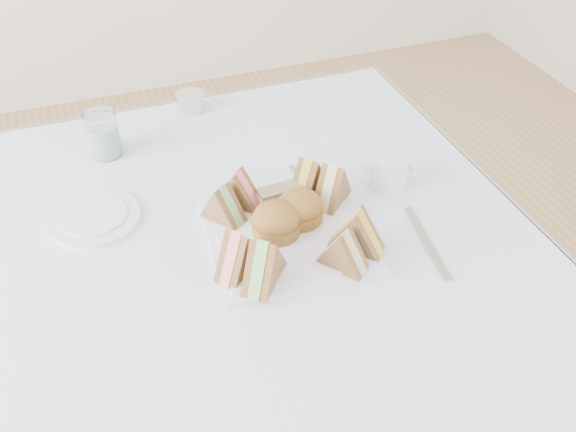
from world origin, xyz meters
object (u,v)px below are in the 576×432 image
object	(u,v)px
serving_plate	(288,236)
water_glass	(103,134)
table	(246,375)
creamer_jug	(389,171)

from	to	relation	value
serving_plate	water_glass	distance (m)	0.45
table	water_glass	world-z (taller)	water_glass
table	creamer_jug	bearing A→B (deg)	10.53
serving_plate	creamer_jug	bearing A→B (deg)	24.44
table	water_glass	bearing A→B (deg)	116.33
table	serving_plate	bearing A→B (deg)	-14.56
table	water_glass	xyz separation A→B (m)	(-0.17, 0.35, 0.42)
water_glass	table	bearing A→B (deg)	-63.67
water_glass	creamer_jug	world-z (taller)	water_glass
serving_plate	creamer_jug	distance (m)	0.25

